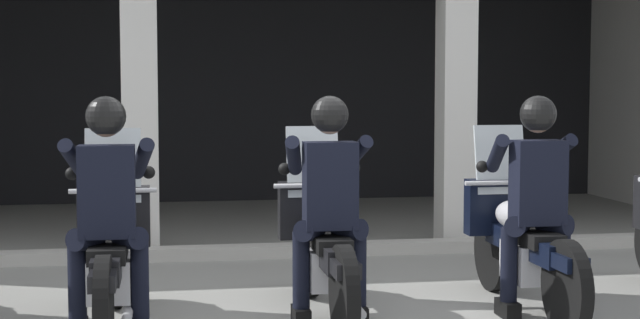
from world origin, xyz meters
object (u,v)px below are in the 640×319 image
(motorcycle_center, at_px, (323,245))
(motorcycle_right, at_px, (520,241))
(police_officer_left, at_px, (107,196))
(police_officer_right, at_px, (536,186))
(motorcycle_left, at_px, (111,254))
(police_officer_center, at_px, (329,189))

(motorcycle_center, bearing_deg, motorcycle_right, 4.40)
(police_officer_left, bearing_deg, police_officer_right, 4.07)
(motorcycle_center, bearing_deg, motorcycle_left, -169.34)
(motorcycle_center, bearing_deg, police_officer_left, -158.81)
(police_officer_center, height_order, motorcycle_right, police_officer_center)
(police_officer_left, bearing_deg, motorcycle_right, 9.48)
(police_officer_left, height_order, motorcycle_right, police_officer_left)
(motorcycle_center, height_order, police_officer_center, police_officer_center)
(motorcycle_left, relative_size, motorcycle_right, 1.00)
(motorcycle_center, bearing_deg, police_officer_right, -6.32)
(police_officer_left, height_order, police_officer_right, same)
(police_officer_center, xyz_separation_m, police_officer_right, (1.49, -0.04, 0.00))
(motorcycle_center, relative_size, police_officer_right, 1.29)
(police_officer_center, bearing_deg, police_officer_left, -169.34)
(police_officer_left, xyz_separation_m, police_officer_center, (1.49, 0.12, 0.00))
(motorcycle_left, height_order, motorcycle_center, same)
(motorcycle_right, distance_m, police_officer_right, 0.52)
(motorcycle_center, relative_size, police_officer_center, 1.29)
(police_officer_left, xyz_separation_m, motorcycle_center, (1.49, 0.41, -0.44))
(motorcycle_left, distance_m, police_officer_left, 0.52)
(motorcycle_left, distance_m, motorcycle_center, 1.50)
(motorcycle_right, bearing_deg, motorcycle_left, -175.01)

